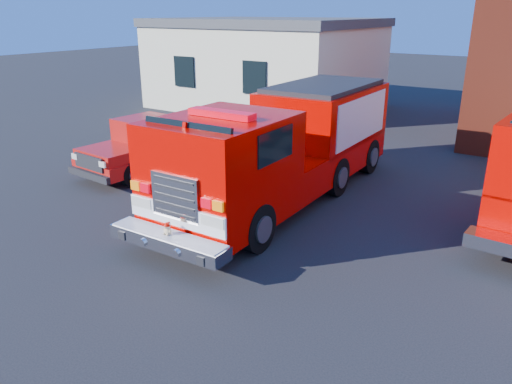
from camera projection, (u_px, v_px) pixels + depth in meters
The scene contains 4 objects.
ground at pixel (286, 231), 11.36m from camera, with size 100.00×100.00×0.00m, color black.
side_building at pixel (267, 62), 25.45m from camera, with size 10.20×8.20×4.35m.
fire_engine at pixel (286, 145), 12.86m from camera, with size 2.76×9.12×2.79m.
pickup_truck at pixel (156, 144), 15.62m from camera, with size 2.11×5.11×1.64m.
Camera 1 is at (5.28, -8.95, 4.73)m, focal length 35.00 mm.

